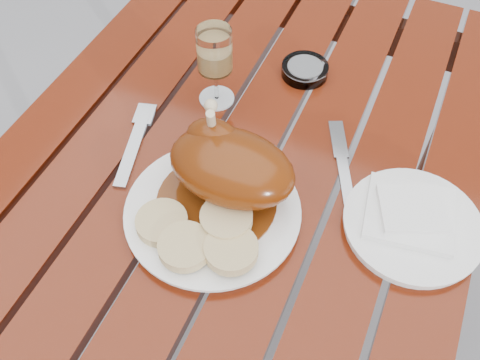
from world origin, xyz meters
name	(u,v)px	position (x,y,z in m)	size (l,w,h in m)	color
ground	(237,332)	(0.00, 0.00, 0.00)	(60.00, 60.00, 0.00)	slate
table	(236,268)	(0.00, 0.00, 0.38)	(0.80, 1.20, 0.75)	maroon
dinner_plate	(213,212)	(0.01, -0.11, 0.76)	(0.27, 0.27, 0.02)	white
roast_duck	(228,165)	(0.02, -0.06, 0.82)	(0.20, 0.19, 0.14)	#562409
bread_dumplings	(201,234)	(0.02, -0.17, 0.78)	(0.19, 0.14, 0.03)	tan
wine_glass	(215,67)	(-0.09, 0.13, 0.83)	(0.07, 0.07, 0.15)	tan
side_plate	(412,226)	(0.30, -0.01, 0.76)	(0.21, 0.21, 0.02)	white
napkin	(410,213)	(0.29, 0.00, 0.77)	(0.13, 0.12, 0.01)	white
ashtray	(305,70)	(0.03, 0.26, 0.76)	(0.09, 0.09, 0.02)	#B2B7BC
fork	(133,147)	(-0.17, -0.04, 0.75)	(0.02, 0.18, 0.01)	gray
knife	(345,178)	(0.18, 0.04, 0.75)	(0.02, 0.19, 0.01)	gray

